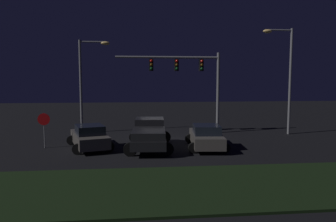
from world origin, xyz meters
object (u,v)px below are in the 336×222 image
(car_sedan, at_px, (206,137))
(stop_sign, at_px, (44,124))
(street_lamp_left, at_px, (87,74))
(street_lamp_right, at_px, (285,69))
(pickup_truck, at_px, (149,133))
(traffic_signal_gantry, at_px, (188,73))
(car_sedan_far, at_px, (89,137))

(car_sedan, distance_m, stop_sign, 10.31)
(car_sedan, xyz_separation_m, street_lamp_left, (-8.30, 6.88, 4.03))
(stop_sign, bearing_deg, street_lamp_right, 11.14)
(pickup_truck, relative_size, street_lamp_right, 0.66)
(street_lamp_right, distance_m, stop_sign, 18.21)
(traffic_signal_gantry, height_order, street_lamp_right, street_lamp_right)
(traffic_signal_gantry, relative_size, stop_sign, 3.73)
(street_lamp_right, xyz_separation_m, stop_sign, (-17.50, -3.45, -3.64))
(car_sedan_far, distance_m, stop_sign, 3.01)
(street_lamp_left, bearing_deg, car_sedan_far, -81.34)
(pickup_truck, distance_m, traffic_signal_gantry, 7.44)
(traffic_signal_gantry, distance_m, street_lamp_right, 7.58)
(car_sedan, height_order, street_lamp_right, street_lamp_right)
(traffic_signal_gantry, bearing_deg, pickup_truck, -122.28)
(pickup_truck, distance_m, street_lamp_right, 12.40)
(car_sedan, height_order, traffic_signal_gantry, traffic_signal_gantry)
(street_lamp_right, bearing_deg, street_lamp_left, 171.51)
(pickup_truck, xyz_separation_m, street_lamp_left, (-4.71, 6.54, 3.77))
(traffic_signal_gantry, height_order, stop_sign, traffic_signal_gantry)
(car_sedan, relative_size, street_lamp_left, 0.61)
(car_sedan_far, height_order, street_lamp_right, street_lamp_right)
(pickup_truck, height_order, car_sedan_far, pickup_truck)
(car_sedan, xyz_separation_m, car_sedan_far, (-7.35, 0.69, 0.00))
(street_lamp_right, bearing_deg, car_sedan, -147.99)
(traffic_signal_gantry, bearing_deg, stop_sign, -155.37)
(car_sedan, relative_size, car_sedan_far, 0.96)
(street_lamp_left, height_order, street_lamp_right, street_lamp_right)
(pickup_truck, height_order, car_sedan, pickup_truck)
(stop_sign, bearing_deg, street_lamp_left, 71.62)
(car_sedan_far, distance_m, traffic_signal_gantry, 9.67)
(pickup_truck, relative_size, car_sedan_far, 1.17)
(street_lamp_left, distance_m, street_lamp_right, 15.76)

